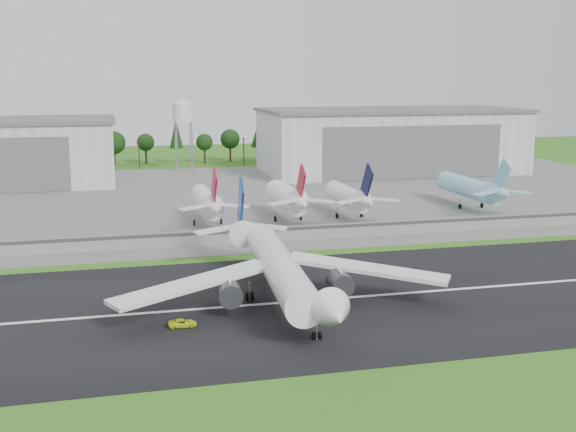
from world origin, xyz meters
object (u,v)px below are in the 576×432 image
object	(u,v)px
parked_jet_red_a	(208,203)
parked_jet_red_b	(289,198)
ground_vehicle	(183,323)
parked_jet_navy	(351,197)
main_airliner	(281,276)
parked_jet_skyblue	(474,188)

from	to	relation	value
parked_jet_red_a	parked_jet_red_b	xyz separation A→B (m)	(21.37, 0.04, 0.28)
parked_jet_red_a	parked_jet_red_b	world-z (taller)	parked_jet_red_b
parked_jet_red_b	ground_vehicle	bearing A→B (deg)	-115.48
parked_jet_navy	parked_jet_red_b	bearing A→B (deg)	179.80
main_airliner	parked_jet_skyblue	xyz separation A→B (m)	(74.26, 72.00, 1.26)
parked_jet_red_a	parked_jet_red_b	distance (m)	21.38
ground_vehicle	parked_jet_red_b	xyz separation A→B (m)	(35.52, 74.54, 5.69)
main_airliner	ground_vehicle	xyz separation A→B (m)	(-17.20, -7.52, -4.19)
ground_vehicle	parked_jet_red_b	bearing A→B (deg)	-23.57
parked_jet_red_a	ground_vehicle	bearing A→B (deg)	-100.75
parked_jet_skyblue	ground_vehicle	bearing A→B (deg)	-139.00
main_airliner	ground_vehicle	distance (m)	19.23
parked_jet_red_a	parked_jet_navy	xyz separation A→B (m)	(38.46, -0.02, -0.12)
parked_jet_navy	parked_jet_skyblue	bearing A→B (deg)	7.38
parked_jet_navy	parked_jet_skyblue	xyz separation A→B (m)	(38.85, 5.03, 0.15)
parked_jet_red_a	parked_jet_navy	world-z (taller)	parked_jet_red_a
ground_vehicle	parked_jet_red_a	world-z (taller)	parked_jet_red_a
parked_jet_navy	parked_jet_skyblue	world-z (taller)	parked_jet_skyblue
ground_vehicle	parked_jet_red_b	distance (m)	82.77
parked_jet_red_b	parked_jet_navy	xyz separation A→B (m)	(17.09, -0.06, -0.40)
main_airliner	ground_vehicle	world-z (taller)	main_airliner
parked_jet_red_a	parked_jet_navy	size ratio (longest dim) A/B	1.00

